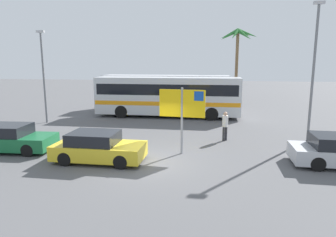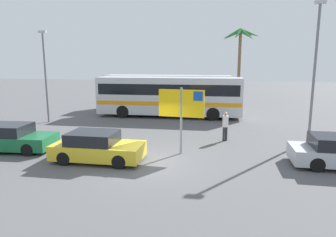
{
  "view_description": "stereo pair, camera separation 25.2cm",
  "coord_description": "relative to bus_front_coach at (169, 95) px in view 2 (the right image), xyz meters",
  "views": [
    {
      "loc": [
        2.88,
        -12.56,
        4.38
      ],
      "look_at": [
        0.43,
        3.76,
        1.3
      ],
      "focal_mm": 32.56,
      "sensor_mm": 36.0,
      "label": 1
    },
    {
      "loc": [
        3.13,
        -12.52,
        4.38
      ],
      "look_at": [
        0.43,
        3.76,
        1.3
      ],
      "focal_mm": 32.56,
      "sensor_mm": 36.0,
      "label": 2
    }
  ],
  "objects": [
    {
      "name": "ground",
      "position": [
        0.76,
        -11.45,
        -1.78
      ],
      "size": [
        120.0,
        120.0,
        0.0
      ],
      "primitive_type": "plane",
      "color": "#565659"
    },
    {
      "name": "car_yellow",
      "position": [
        -1.38,
        -11.56,
        -1.15
      ],
      "size": [
        4.0,
        1.88,
        1.32
      ],
      "rotation": [
        0.0,
        0.0,
        -0.01
      ],
      "color": "yellow",
      "rests_on": "ground"
    },
    {
      "name": "car_green",
      "position": [
        -6.31,
        -10.69,
        -1.15
      ],
      "size": [
        4.25,
        2.1,
        1.32
      ],
      "rotation": [
        0.0,
        0.0,
        0.07
      ],
      "color": "#196638",
      "rests_on": "ground"
    },
    {
      "name": "ferry_sign",
      "position": [
        2.23,
        -9.87,
        0.54
      ],
      "size": [
        2.19,
        0.3,
        3.2
      ],
      "rotation": [
        0.0,
        0.0,
        -0.11
      ],
      "color": "gray",
      "rests_on": "ground"
    },
    {
      "name": "lamp_post_left_side",
      "position": [
        -8.42,
        -3.66,
        1.81
      ],
      "size": [
        0.56,
        0.2,
        6.54
      ],
      "color": "slate",
      "rests_on": "ground"
    },
    {
      "name": "pedestrian_crossing_lot",
      "position": [
        4.32,
        -7.05,
        -0.81
      ],
      "size": [
        0.32,
        0.32,
        1.65
      ],
      "rotation": [
        0.0,
        0.0,
        2.26
      ],
      "color": "#2D2D33",
      "rests_on": "ground"
    },
    {
      "name": "palm_tree_seaside",
      "position": [
        5.98,
        9.57,
        4.69
      ],
      "size": [
        4.0,
        4.0,
        7.82
      ],
      "color": "brown",
      "rests_on": "ground"
    },
    {
      "name": "bus_front_coach",
      "position": [
        0.0,
        0.0,
        0.0
      ],
      "size": [
        11.4,
        2.48,
        3.17
      ],
      "color": "silver",
      "rests_on": "ground"
    },
    {
      "name": "lamp_post_right_side",
      "position": [
        8.98,
        -6.29,
        2.3
      ],
      "size": [
        0.56,
        0.2,
        7.51
      ],
      "color": "slate",
      "rests_on": "ground"
    },
    {
      "name": "bus_rear_coach",
      "position": [
        -0.73,
        3.49,
        0.0
      ],
      "size": [
        11.4,
        2.48,
        3.17
      ],
      "color": "silver",
      "rests_on": "ground"
    }
  ]
}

